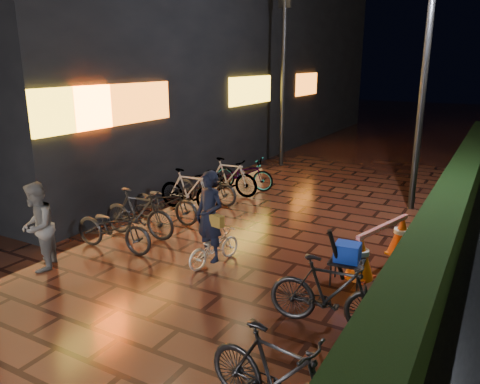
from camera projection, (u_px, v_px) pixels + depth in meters
The scene contains 11 objects.
ground at pixel (171, 302), 7.10m from camera, with size 80.00×80.00×0.00m, color #381911.
hedge at pixel (462, 182), 12.12m from camera, with size 0.70×20.00×1.00m, color black.
bystander_person at pixel (37, 227), 8.05m from camera, with size 0.76×0.59×1.56m, color #575759.
storefront_block at pixel (154, 38), 20.03m from camera, with size 12.09×22.00×9.00m.
lamp_post_hedge at pixel (424, 75), 10.81m from camera, with size 0.56×0.16×5.85m.
lamp_post_sf at pixel (283, 76), 15.71m from camera, with size 0.53×0.24×5.57m.
cyclist at pixel (212, 231), 8.25m from camera, with size 0.69×1.27×1.73m.
traffic_barrier at pixel (382, 245), 8.31m from camera, with size 0.93×1.90×0.77m.
cart_assembly at pixel (346, 255), 7.54m from camera, with size 0.58×0.60×1.02m.
parked_bikes_storefront at pixel (189, 193), 11.18m from camera, with size 1.99×5.93×1.02m.
parked_bikes_hedge at pixel (308, 329), 5.47m from camera, with size 1.87×2.60×1.02m.
Camera 1 is at (4.05, -5.05, 3.53)m, focal length 35.00 mm.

